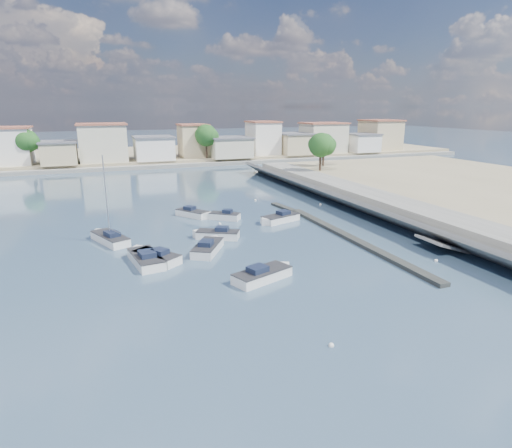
{
  "coord_description": "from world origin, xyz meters",
  "views": [
    {
      "loc": [
        -16.97,
        -25.99,
        13.26
      ],
      "look_at": [
        -1.8,
        14.42,
        1.4
      ],
      "focal_mm": 30.0,
      "sensor_mm": 36.0,
      "label": 1
    }
  ],
  "objects": [
    {
      "name": "motorboat_g",
      "position": [
        -6.08,
        25.07,
        0.38
      ],
      "size": [
        3.84,
        4.51,
        1.48
      ],
      "color": "white",
      "rests_on": "ground"
    },
    {
      "name": "breakwater",
      "position": [
        6.9,
        12.69,
        0.17
      ],
      "size": [
        2.0,
        31.02,
        0.35
      ],
      "color": "black",
      "rests_on": "ground"
    },
    {
      "name": "motorboat_d",
      "position": [
        2.85,
        19.1,
        0.38
      ],
      "size": [
        5.29,
        3.35,
        1.48
      ],
      "color": "white",
      "rests_on": "ground"
    },
    {
      "name": "shore_trees",
      "position": [
        8.34,
        68.11,
        6.22
      ],
      "size": [
        74.56,
        38.32,
        7.92
      ],
      "color": "#38281E",
      "rests_on": "ground"
    },
    {
      "name": "seawall_walkway",
      "position": [
        18.5,
        13.0,
        0.9
      ],
      "size": [
        5.0,
        90.0,
        1.8
      ],
      "primitive_type": "cube",
      "color": "slate",
      "rests_on": "ground"
    },
    {
      "name": "motorboat_e",
      "position": [
        -13.66,
        10.63,
        0.38
      ],
      "size": [
        2.86,
        6.01,
        1.48
      ],
      "color": "white",
      "rests_on": "ground"
    },
    {
      "name": "far_town",
      "position": [
        10.71,
        76.92,
        4.93
      ],
      "size": [
        113.01,
        12.8,
        8.35
      ],
      "color": "beige",
      "rests_on": "far_shore_land"
    },
    {
      "name": "motorboat_a",
      "position": [
        -12.83,
        10.64,
        0.38
      ],
      "size": [
        4.13,
        4.74,
        1.48
      ],
      "color": "white",
      "rests_on": "ground"
    },
    {
      "name": "sailboat",
      "position": [
        -16.39,
        17.97,
        0.42
      ],
      "size": [
        3.77,
        5.92,
        9.0
      ],
      "color": "white",
      "rests_on": "ground"
    },
    {
      "name": "motorboat_b",
      "position": [
        -7.67,
        11.61,
        0.38
      ],
      "size": [
        4.11,
        5.12,
        1.48
      ],
      "color": "white",
      "rests_on": "ground"
    },
    {
      "name": "motorboat_f",
      "position": [
        -2.99,
        22.6,
        0.38
      ],
      "size": [
        3.78,
        3.35,
        1.48
      ],
      "color": "white",
      "rests_on": "ground"
    },
    {
      "name": "mooring_buoys",
      "position": [
        4.08,
        14.42,
        0.05
      ],
      "size": [
        17.58,
        38.74,
        0.34
      ],
      "color": "white",
      "rests_on": "ground"
    },
    {
      "name": "motorboat_h",
      "position": [
        -5.2,
        3.41,
        0.38
      ],
      "size": [
        5.48,
        3.56,
        1.48
      ],
      "color": "white",
      "rests_on": "ground"
    },
    {
      "name": "far_shore_land",
      "position": [
        0.0,
        92.0,
        0.7
      ],
      "size": [
        160.0,
        40.0,
        1.4
      ],
      "primitive_type": "cube",
      "color": "gray",
      "rests_on": "ground"
    },
    {
      "name": "ground",
      "position": [
        0.0,
        40.0,
        0.0
      ],
      "size": [
        400.0,
        400.0,
        0.0
      ],
      "primitive_type": "plane",
      "color": "#283D50",
      "rests_on": "ground"
    },
    {
      "name": "motorboat_c",
      "position": [
        -5.92,
        15.39,
        0.38
      ],
      "size": [
        4.71,
        3.55,
        1.48
      ],
      "color": "white",
      "rests_on": "ground"
    },
    {
      "name": "far_shore_quay",
      "position": [
        0.0,
        71.0,
        0.4
      ],
      "size": [
        160.0,
        2.5,
        0.8
      ],
      "primitive_type": "cube",
      "color": "slate",
      "rests_on": "ground"
    }
  ]
}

